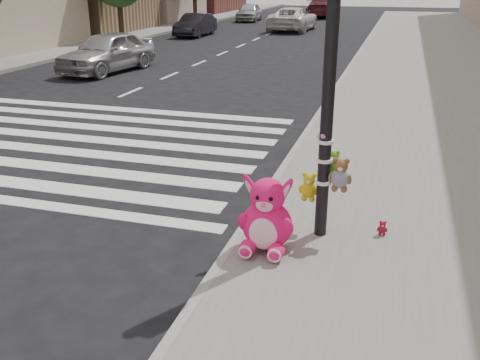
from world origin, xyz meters
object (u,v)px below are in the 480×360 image
at_px(red_teddy, 382,228).
at_px(car_white_near, 293,19).
at_px(signal_pole, 328,117).
at_px(car_dark_far, 195,25).
at_px(pink_bunny, 267,220).
at_px(car_silver_far, 107,52).

xyz_separation_m(red_teddy, car_white_near, (-6.90, 28.37, 0.48)).
distance_m(signal_pole, car_white_near, 29.22).
bearing_deg(car_white_near, car_dark_far, 46.74).
bearing_deg(car_dark_far, signal_pole, -64.91).
distance_m(red_teddy, car_white_near, 29.20).
relative_size(red_teddy, car_dark_far, 0.05).
height_order(signal_pole, car_white_near, signal_pole).
distance_m(pink_bunny, red_teddy, 1.65).
relative_size(pink_bunny, car_dark_far, 0.26).
bearing_deg(car_silver_far, signal_pole, -40.91).
xyz_separation_m(signal_pole, car_dark_far, (-10.94, 23.75, -1.12)).
bearing_deg(pink_bunny, signal_pole, 44.50).
height_order(car_silver_far, car_dark_far, car_silver_far).
distance_m(car_silver_far, car_white_near, 17.58).
bearing_deg(car_dark_far, red_teddy, -63.19).
distance_m(signal_pole, car_silver_far, 14.91).
xyz_separation_m(pink_bunny, car_silver_far, (-9.03, 11.96, 0.19)).
xyz_separation_m(pink_bunny, car_dark_far, (-10.33, 24.38, 0.09)).
bearing_deg(car_dark_far, pink_bunny, -66.69).
xyz_separation_m(signal_pole, pink_bunny, (-0.61, -0.63, -1.21)).
xyz_separation_m(pink_bunny, car_white_near, (-5.50, 29.19, 0.18)).
bearing_deg(car_silver_far, pink_bunny, -44.26).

